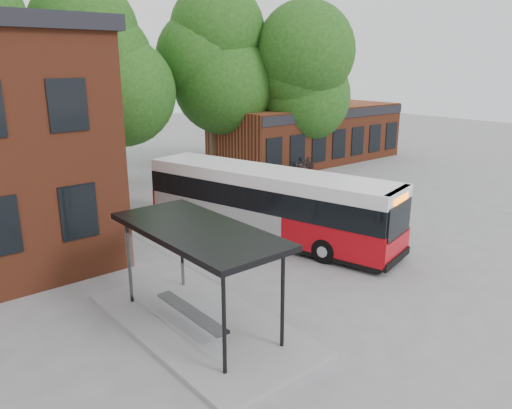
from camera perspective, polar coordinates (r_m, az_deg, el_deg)
ground at (r=17.63m, az=4.16°, el=-7.69°), size 100.00×100.00×0.00m
shop_row at (r=37.00m, az=5.92°, el=8.10°), size 14.00×6.20×4.00m
bus_shelter at (r=13.74m, az=-6.51°, el=-8.28°), size 3.60×7.00×2.90m
bike_rail at (r=30.56m, az=3.67°, el=3.01°), size 5.20×0.10×0.38m
tree_1 at (r=31.12m, az=-16.97°, el=11.93°), size 7.92×7.92×10.40m
tree_2 at (r=33.65m, az=-5.04°, el=13.32°), size 7.92×7.92×11.00m
tree_3 at (r=33.91m, az=6.10°, el=11.86°), size 7.04×7.04×9.28m
city_bus at (r=20.46m, az=1.30°, el=0.02°), size 5.07×11.50×2.86m
bicycle_0 at (r=29.74m, az=0.58°, el=3.24°), size 1.92×0.99×0.96m
bicycle_2 at (r=30.62m, az=1.80°, el=3.51°), size 1.69×0.83×0.85m
bicycle_3 at (r=30.61m, az=2.75°, el=3.60°), size 1.65×0.72×0.96m
bicycle_4 at (r=30.15m, az=4.16°, el=3.28°), size 1.73×1.02×0.86m
bicycle_5 at (r=31.80m, az=4.89°, el=4.02°), size 1.60×0.56×0.94m
bicycle_6 at (r=31.25m, az=5.32°, el=3.70°), size 1.63×0.64×0.85m
bicycle_7 at (r=32.66m, az=5.51°, el=4.47°), size 1.84×0.53×1.11m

